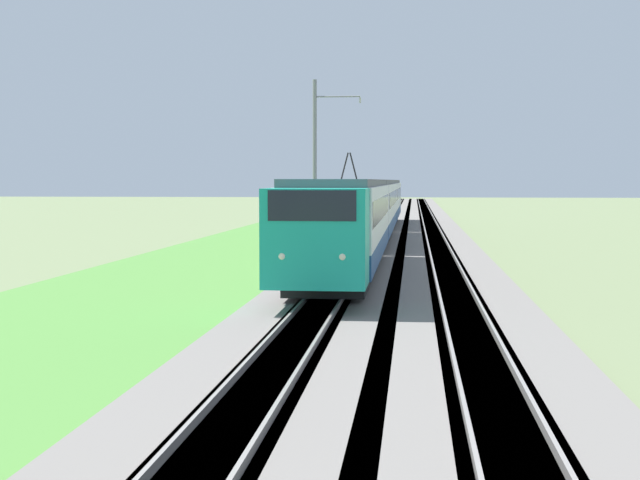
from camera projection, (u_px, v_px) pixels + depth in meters
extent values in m
cube|color=slate|center=(371.00, 240.00, 55.30)|extent=(240.00, 4.40, 0.30)
cube|color=slate|center=(435.00, 241.00, 54.88)|extent=(240.00, 4.40, 0.30)
cube|color=#4C4238|center=(371.00, 240.00, 55.30)|extent=(240.00, 1.57, 0.30)
cube|color=gray|center=(363.00, 237.00, 55.34)|extent=(240.00, 0.07, 0.15)
cube|color=gray|center=(380.00, 237.00, 55.23)|extent=(240.00, 0.07, 0.15)
cube|color=#4C4238|center=(435.00, 241.00, 54.88)|extent=(240.00, 1.57, 0.30)
cube|color=gray|center=(426.00, 237.00, 54.93)|extent=(240.00, 0.07, 0.15)
cube|color=gray|center=(444.00, 237.00, 54.81)|extent=(240.00, 0.07, 0.15)
cube|color=#4C8438|center=(288.00, 241.00, 55.85)|extent=(240.00, 11.81, 0.12)
cube|color=#19A88E|center=(316.00, 237.00, 24.04)|extent=(2.15, 2.76, 2.65)
cube|color=black|center=(315.00, 205.00, 23.66)|extent=(1.55, 2.30, 0.79)
sphere|color=#F2EAC6|center=(282.00, 256.00, 23.13)|extent=(0.20, 0.20, 0.20)
sphere|color=#F2EAC6|center=(342.00, 257.00, 22.96)|extent=(0.20, 0.20, 0.20)
cube|color=navy|center=(344.00, 246.00, 33.59)|extent=(16.98, 2.87, 0.74)
cube|color=silver|center=(344.00, 211.00, 33.50)|extent=(16.98, 2.87, 1.91)
cube|color=black|center=(344.00, 207.00, 33.49)|extent=(15.62, 2.89, 0.80)
cube|color=#515156|center=(344.00, 183.00, 33.43)|extent=(16.98, 2.64, 0.25)
cube|color=black|center=(344.00, 264.00, 33.64)|extent=(16.13, 2.44, 0.55)
cylinder|color=black|center=(309.00, 279.00, 27.04)|extent=(0.86, 0.12, 0.86)
cylinder|color=black|center=(344.00, 279.00, 26.93)|extent=(0.86, 0.12, 0.86)
cube|color=navy|center=(369.00, 223.00, 52.10)|extent=(19.13, 2.87, 0.74)
cube|color=silver|center=(369.00, 200.00, 52.02)|extent=(19.13, 2.87, 1.91)
cube|color=black|center=(369.00, 198.00, 52.00)|extent=(17.60, 2.89, 0.80)
cube|color=#515156|center=(369.00, 182.00, 51.94)|extent=(19.13, 2.64, 0.25)
cube|color=black|center=(369.00, 234.00, 52.15)|extent=(18.18, 2.44, 0.55)
cube|color=navy|center=(381.00, 211.00, 71.68)|extent=(19.13, 2.87, 0.74)
cube|color=silver|center=(381.00, 195.00, 71.59)|extent=(19.13, 2.87, 1.91)
cube|color=black|center=(381.00, 193.00, 71.58)|extent=(17.60, 2.89, 0.80)
cube|color=#515156|center=(381.00, 182.00, 71.52)|extent=(19.13, 2.64, 0.25)
cube|color=black|center=(381.00, 219.00, 71.73)|extent=(18.18, 2.44, 0.55)
cylinder|color=black|center=(345.00, 166.00, 35.93)|extent=(0.06, 0.33, 1.08)
cylinder|color=black|center=(353.00, 166.00, 35.90)|extent=(0.06, 0.33, 1.08)
cube|color=black|center=(327.00, 308.00, 27.05)|extent=(0.10, 0.10, 0.00)
cylinder|color=slate|center=(315.00, 167.00, 47.19)|extent=(0.22, 0.22, 9.17)
cylinder|color=slate|center=(337.00, 97.00, 46.82)|extent=(0.08, 2.40, 0.08)
cylinder|color=#B2ADA8|center=(360.00, 100.00, 46.70)|extent=(0.10, 0.10, 0.30)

